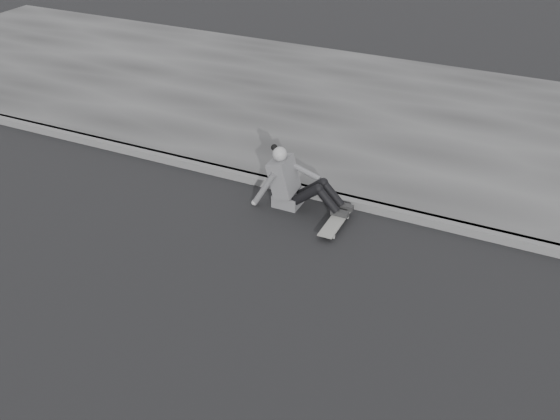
{
  "coord_description": "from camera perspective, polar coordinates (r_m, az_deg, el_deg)",
  "views": [
    {
      "loc": [
        2.09,
        -4.52,
        4.59
      ],
      "look_at": [
        -0.68,
        1.33,
        0.5
      ],
      "focal_mm": 40.0,
      "sensor_mm": 36.0,
      "label": 1
    }
  ],
  "objects": [
    {
      "name": "curb",
      "position": [
        8.68,
        7.59,
        0.5
      ],
      "size": [
        24.0,
        0.16,
        0.12
      ],
      "primitive_type": "cube",
      "color": "#545454",
      "rests_on": "ground"
    },
    {
      "name": "skateboard",
      "position": [
        8.24,
        5.08,
        -1.13
      ],
      "size": [
        0.2,
        0.78,
        0.09
      ],
      "color": "#A6A6A1",
      "rests_on": "ground"
    },
    {
      "name": "seated_woman",
      "position": [
        8.51,
        1.15,
        2.48
      ],
      "size": [
        1.38,
        0.46,
        0.88
      ],
      "color": "#505052",
      "rests_on": "ground"
    },
    {
      "name": "sidewalk",
      "position": [
        11.28,
        12.58,
        7.81
      ],
      "size": [
        24.0,
        6.0,
        0.12
      ],
      "primitive_type": "cube",
      "color": "#393939",
      "rests_on": "ground"
    },
    {
      "name": "ground",
      "position": [
        6.77,
        0.38,
        -10.39
      ],
      "size": [
        80.0,
        80.0,
        0.0
      ],
      "primitive_type": "plane",
      "color": "black",
      "rests_on": "ground"
    }
  ]
}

